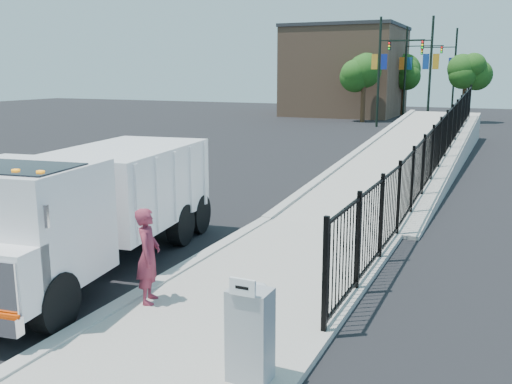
% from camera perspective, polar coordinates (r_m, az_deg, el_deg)
% --- Properties ---
extents(ground, '(120.00, 120.00, 0.00)m').
position_cam_1_polar(ground, '(12.33, -6.35, -7.49)').
color(ground, black).
rests_on(ground, ground).
extents(sidewalk, '(3.55, 12.00, 0.12)m').
position_cam_1_polar(sidewalk, '(9.81, -2.51, -12.30)').
color(sidewalk, '#9E998E').
rests_on(sidewalk, ground).
extents(curb, '(0.30, 12.00, 0.16)m').
position_cam_1_polar(curb, '(10.74, -11.87, -10.23)').
color(curb, '#ADAAA3').
rests_on(curb, ground).
extents(ramp, '(3.95, 24.06, 3.19)m').
position_cam_1_polar(ramp, '(26.58, 15.65, 2.66)').
color(ramp, '#9E998E').
rests_on(ramp, ground).
extents(iron_fence, '(0.10, 28.00, 1.80)m').
position_cam_1_polar(iron_fence, '(22.34, 17.79, 3.17)').
color(iron_fence, black).
rests_on(iron_fence, ground).
extents(truck, '(3.42, 7.85, 2.60)m').
position_cam_1_polar(truck, '(12.09, -16.63, -1.10)').
color(truck, black).
rests_on(truck, ground).
extents(worker, '(0.61, 0.72, 1.69)m').
position_cam_1_polar(worker, '(10.11, -10.73, -6.27)').
color(worker, maroon).
rests_on(worker, sidewalk).
extents(utility_cabinet, '(0.55, 0.40, 1.25)m').
position_cam_1_polar(utility_cabinet, '(7.61, -0.59, -14.10)').
color(utility_cabinet, gray).
rests_on(utility_cabinet, sidewalk).
extents(arrow_sign, '(0.35, 0.04, 0.22)m').
position_cam_1_polar(arrow_sign, '(7.14, -1.36, -9.50)').
color(arrow_sign, white).
rests_on(arrow_sign, utility_cabinet).
extents(debris, '(0.36, 0.36, 0.09)m').
position_cam_1_polar(debris, '(10.78, 0.15, -9.38)').
color(debris, silver).
rests_on(debris, sidewalk).
extents(light_pole_0, '(3.78, 0.22, 8.00)m').
position_cam_1_polar(light_pole_0, '(43.98, 12.59, 12.04)').
color(light_pole_0, black).
rests_on(light_pole_0, ground).
extents(light_pole_1, '(3.78, 0.22, 8.00)m').
position_cam_1_polar(light_pole_1, '(44.27, 16.64, 11.83)').
color(light_pole_1, black).
rests_on(light_pole_1, ground).
extents(light_pole_2, '(3.78, 0.22, 8.00)m').
position_cam_1_polar(light_pole_2, '(54.16, 15.03, 11.85)').
color(light_pole_2, black).
rests_on(light_pole_2, ground).
extents(light_pole_3, '(3.77, 0.22, 8.00)m').
position_cam_1_polar(light_pole_3, '(57.16, 18.93, 11.60)').
color(light_pole_3, black).
rests_on(light_pole_3, ground).
extents(tree_0, '(2.82, 2.82, 5.41)m').
position_cam_1_polar(tree_0, '(48.03, 10.76, 11.59)').
color(tree_0, '#382314').
rests_on(tree_0, ground).
extents(tree_1, '(2.28, 2.28, 5.14)m').
position_cam_1_polar(tree_1, '(49.71, 20.25, 11.04)').
color(tree_1, '#382314').
rests_on(tree_1, ground).
extents(tree_2, '(3.06, 3.06, 5.53)m').
position_cam_1_polar(tree_2, '(56.96, 14.59, 11.46)').
color(tree_2, '#382314').
rests_on(tree_2, ground).
extents(building, '(10.00, 10.00, 8.00)m').
position_cam_1_polar(building, '(56.02, 8.94, 11.72)').
color(building, '#8C664C').
rests_on(building, ground).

